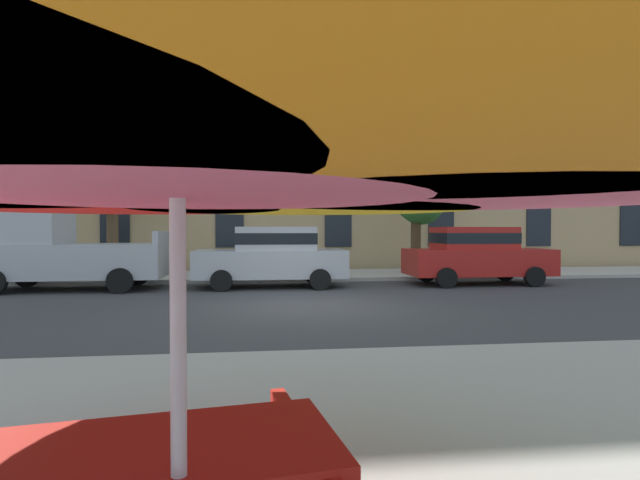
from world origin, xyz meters
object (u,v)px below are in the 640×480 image
(street_tree_left, at_px, (107,174))
(patio_umbrella, at_px, (177,134))
(sedan_red, at_px, (476,254))
(pickup_silver, at_px, (62,254))
(sedan_silver, at_px, (272,255))
(street_tree_middle, at_px, (420,200))

(street_tree_left, xyz_separation_m, patio_umbrella, (4.84, -15.69, -1.56))
(sedan_red, xyz_separation_m, patio_umbrella, (-7.01, -12.70, 1.08))
(pickup_silver, distance_m, sedan_silver, 5.88)
(sedan_red, distance_m, street_tree_middle, 3.47)
(pickup_silver, xyz_separation_m, sedan_silver, (5.88, -0.00, -0.08))
(pickup_silver, bearing_deg, street_tree_middle, 14.00)
(patio_umbrella, bearing_deg, sedan_silver, 86.88)
(street_tree_left, height_order, patio_umbrella, street_tree_left)
(sedan_silver, relative_size, street_tree_left, 0.88)
(sedan_silver, distance_m, street_tree_middle, 6.39)
(street_tree_left, distance_m, patio_umbrella, 16.49)
(sedan_silver, height_order, patio_umbrella, patio_umbrella)
(sedan_red, relative_size, street_tree_middle, 1.19)
(street_tree_middle, height_order, patio_umbrella, street_tree_middle)
(sedan_red, bearing_deg, pickup_silver, 180.00)
(sedan_silver, xyz_separation_m, street_tree_middle, (5.44, 2.82, 1.82))
(sedan_silver, height_order, street_tree_middle, street_tree_middle)
(street_tree_left, xyz_separation_m, street_tree_middle, (10.97, -0.17, -0.82))
(pickup_silver, xyz_separation_m, patio_umbrella, (5.19, -12.70, 1.01))
(pickup_silver, height_order, street_tree_middle, street_tree_middle)
(pickup_silver, relative_size, sedan_red, 1.16)
(sedan_silver, height_order, street_tree_left, street_tree_left)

